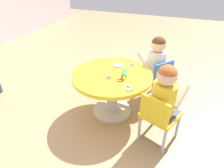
% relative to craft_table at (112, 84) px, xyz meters
% --- Properties ---
extents(ground_plane, '(10.00, 10.00, 0.00)m').
position_rel_craft_table_xyz_m(ground_plane, '(0.00, 0.00, -0.37)').
color(ground_plane, tan).
extents(craft_table, '(0.83, 0.83, 0.50)m').
position_rel_craft_table_xyz_m(craft_table, '(0.00, 0.00, 0.00)').
color(craft_table, silver).
rests_on(craft_table, ground).
extents(child_chair_left, '(0.39, 0.39, 0.54)m').
position_rel_craft_table_xyz_m(child_chair_left, '(-0.25, -0.55, -0.06)').
color(child_chair_left, '#B7B7BC').
rests_on(child_chair_left, ground).
extents(seated_child_left, '(0.42, 0.37, 0.51)m').
position_rel_craft_table_xyz_m(seated_child_left, '(-0.21, -0.56, 0.16)').
color(seated_child_left, '#3F4772').
rests_on(seated_child_left, ground).
extents(child_chair_right, '(0.42, 0.42, 0.54)m').
position_rel_craft_table_xyz_m(child_chair_right, '(0.44, -0.40, -0.06)').
color(child_chair_right, '#B7B7BC').
rests_on(child_chair_right, ground).
extents(seated_child_right, '(0.43, 0.44, 0.51)m').
position_rel_craft_table_xyz_m(seated_child_right, '(0.47, -0.37, 0.16)').
color(seated_child_right, '#3F4772').
rests_on(seated_child_right, ground).
extents(rolling_pin, '(0.23, 0.08, 0.05)m').
position_rel_craft_table_xyz_m(rolling_pin, '(0.01, -0.13, 0.15)').
color(rolling_pin, green).
rests_on(rolling_pin, craft_table).
extents(craft_scissors, '(0.14, 0.13, 0.01)m').
position_rel_craft_table_xyz_m(craft_scissors, '(-0.22, -0.25, 0.13)').
color(craft_scissors, silver).
rests_on(craft_scissors, craft_table).
extents(playdough_blob_0, '(0.11, 0.11, 0.01)m').
position_rel_craft_table_xyz_m(playdough_blob_0, '(0.19, -0.00, 0.13)').
color(playdough_blob_0, pink).
rests_on(playdough_blob_0, craft_table).
extents(cookie_cutter_0, '(0.05, 0.05, 0.01)m').
position_rel_craft_table_xyz_m(cookie_cutter_0, '(0.27, -0.14, 0.13)').
color(cookie_cutter_0, '#3F99D8').
rests_on(cookie_cutter_0, craft_table).
extents(cookie_cutter_1, '(0.06, 0.06, 0.01)m').
position_rel_craft_table_xyz_m(cookie_cutter_1, '(-0.10, -0.12, 0.13)').
color(cookie_cutter_1, red).
rests_on(cookie_cutter_1, craft_table).
extents(cookie_cutter_2, '(0.05, 0.05, 0.01)m').
position_rel_craft_table_xyz_m(cookie_cutter_2, '(-0.09, 0.00, 0.13)').
color(cookie_cutter_2, '#D83FA5').
rests_on(cookie_cutter_2, craft_table).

